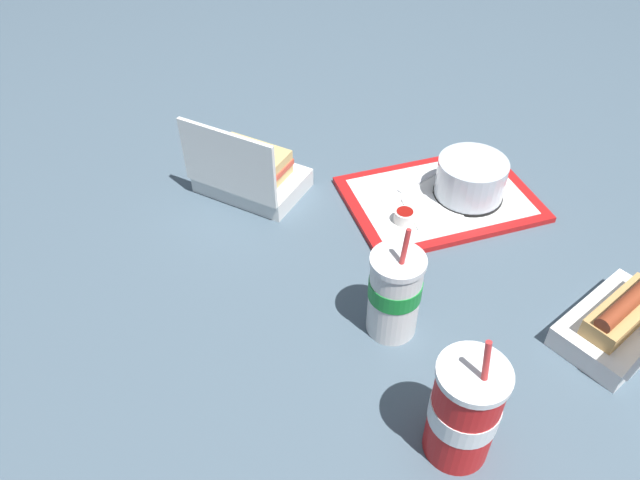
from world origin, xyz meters
name	(u,v)px	position (x,y,z in m)	size (l,w,h in m)	color
ground_plane	(316,266)	(0.00, 0.00, 0.00)	(3.20, 3.20, 0.00)	#4C6070
food_tray	(440,199)	(0.26, 0.17, 0.01)	(0.42, 0.34, 0.01)	red
cake_container	(471,180)	(0.32, 0.17, 0.05)	(0.14, 0.14, 0.08)	black
ketchup_cup	(404,216)	(0.18, 0.10, 0.03)	(0.04, 0.04, 0.02)	white
napkin_stack	(434,211)	(0.24, 0.12, 0.02)	(0.10, 0.10, 0.00)	white
plastic_fork	(418,181)	(0.23, 0.22, 0.02)	(0.11, 0.01, 0.01)	white
clamshell_hotdog_left	(626,322)	(0.47, -0.20, 0.04)	(0.25, 0.24, 0.16)	white
clamshell_sandwich_back	(250,173)	(-0.12, 0.23, 0.04)	(0.26, 0.24, 0.18)	white
soda_cup_right	(464,411)	(0.17, -0.37, 0.09)	(0.09, 0.09, 0.23)	red
soda_cup_back	(395,293)	(0.11, -0.15, 0.08)	(0.09, 0.09, 0.22)	white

